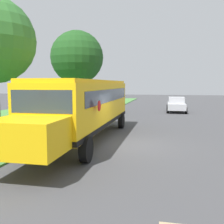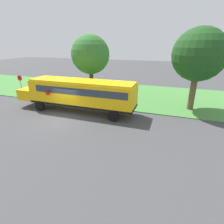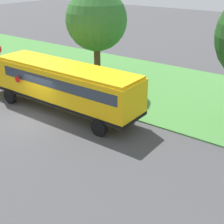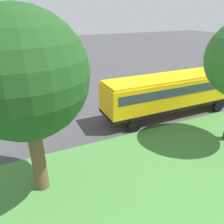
{
  "view_description": "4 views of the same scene",
  "coord_description": "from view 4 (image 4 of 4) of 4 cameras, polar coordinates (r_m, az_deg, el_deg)",
  "views": [
    {
      "loc": [
        1.75,
        -12.41,
        2.97
      ],
      "look_at": [
        -1.76,
        4.44,
        1.11
      ],
      "focal_mm": 42.0,
      "sensor_mm": 36.0,
      "label": 1
    },
    {
      "loc": [
        12.16,
        9.18,
        6.43
      ],
      "look_at": [
        -0.49,
        4.8,
        1.15
      ],
      "focal_mm": 28.0,
      "sensor_mm": 36.0,
      "label": 2
    },
    {
      "loc": [
        10.8,
        14.42,
        8.57
      ],
      "look_at": [
        -1.13,
        5.64,
        1.73
      ],
      "focal_mm": 50.0,
      "sensor_mm": 36.0,
      "label": 3
    },
    {
      "loc": [
        -14.99,
        11.54,
        7.6
      ],
      "look_at": [
        -2.33,
        5.76,
        1.09
      ],
      "focal_mm": 35.0,
      "sensor_mm": 36.0,
      "label": 4
    }
  ],
  "objects": [
    {
      "name": "school_bus",
      "position": [
        17.52,
        15.31,
        5.24
      ],
      "size": [
        2.85,
        12.42,
        3.16
      ],
      "color": "yellow",
      "rests_on": "ground"
    },
    {
      "name": "oak_tree_roadside_mid",
      "position": [
        8.61,
        -21.68,
        8.86
      ],
      "size": [
        4.92,
        4.92,
        7.9
      ],
      "color": "brown",
      "rests_on": "ground"
    },
    {
      "name": "ground_plane",
      "position": [
        20.39,
        12.12,
        2.59
      ],
      "size": [
        120.0,
        120.0,
        0.0
      ],
      "primitive_type": "plane",
      "color": "#424244"
    }
  ]
}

